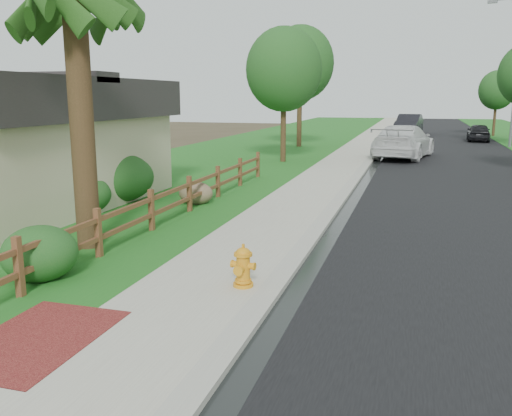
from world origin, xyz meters
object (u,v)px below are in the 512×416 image
(white_suv, at_px, (404,141))
(dark_car_mid, at_px, (479,132))
(ranch_fence, at_px, (172,200))
(fire_hydrant, at_px, (243,267))

(white_suv, bearing_deg, dark_car_mid, -100.81)
(ranch_fence, height_order, fire_hydrant, ranch_fence)
(dark_car_mid, bearing_deg, fire_hydrant, 81.29)
(ranch_fence, distance_m, dark_car_mid, 32.90)
(white_suv, distance_m, dark_car_mid, 14.31)
(ranch_fence, xyz_separation_m, white_suv, (5.64, 17.73, 0.31))
(dark_car_mid, bearing_deg, white_suv, 71.72)
(ranch_fence, height_order, dark_car_mid, dark_car_mid)
(fire_hydrant, bearing_deg, dark_car_mid, 78.43)
(fire_hydrant, xyz_separation_m, white_suv, (2.14, 22.33, 0.47))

